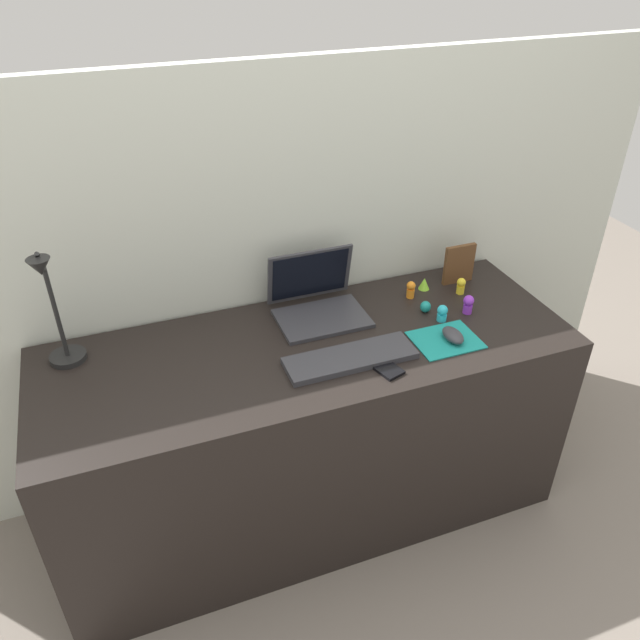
{
  "coord_description": "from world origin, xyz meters",
  "views": [
    {
      "loc": [
        -0.54,
        -1.52,
        1.9
      ],
      "look_at": [
        0.04,
        0.0,
        0.83
      ],
      "focal_mm": 35.01,
      "sensor_mm": 36.0,
      "label": 1
    }
  ],
  "objects_px": {
    "keyboard": "(350,358)",
    "toy_figurine_orange": "(411,289)",
    "cell_phone": "(383,366)",
    "toy_figurine_purple": "(468,304)",
    "toy_figurine_cyan": "(442,313)",
    "toy_figurine_lime": "(424,283)",
    "toy_figurine_yellow": "(461,285)",
    "laptop": "(317,299)",
    "mouse": "(453,335)",
    "desk_lamp": "(55,314)",
    "picture_frame": "(459,264)",
    "toy_figurine_teal": "(425,307)"
  },
  "relations": [
    {
      "from": "keyboard",
      "to": "toy_figurine_teal",
      "type": "bearing_deg",
      "value": 25.49
    },
    {
      "from": "toy_figurine_cyan",
      "to": "mouse",
      "type": "bearing_deg",
      "value": -103.09
    },
    {
      "from": "toy_figurine_yellow",
      "to": "toy_figurine_lime",
      "type": "height_order",
      "value": "toy_figurine_yellow"
    },
    {
      "from": "cell_phone",
      "to": "toy_figurine_lime",
      "type": "xyz_separation_m",
      "value": [
        0.34,
        0.38,
        0.02
      ]
    },
    {
      "from": "toy_figurine_cyan",
      "to": "toy_figurine_lime",
      "type": "bearing_deg",
      "value": 77.62
    },
    {
      "from": "laptop",
      "to": "desk_lamp",
      "type": "height_order",
      "value": "desk_lamp"
    },
    {
      "from": "keyboard",
      "to": "toy_figurine_orange",
      "type": "distance_m",
      "value": 0.44
    },
    {
      "from": "toy_figurine_teal",
      "to": "toy_figurine_orange",
      "type": "relative_size",
      "value": 0.64
    },
    {
      "from": "cell_phone",
      "to": "toy_figurine_yellow",
      "type": "bearing_deg",
      "value": 16.84
    },
    {
      "from": "mouse",
      "to": "toy_figurine_teal",
      "type": "distance_m",
      "value": 0.18
    },
    {
      "from": "desk_lamp",
      "to": "toy_figurine_lime",
      "type": "xyz_separation_m",
      "value": [
        1.24,
        0.03,
        -0.17
      ]
    },
    {
      "from": "cell_phone",
      "to": "toy_figurine_purple",
      "type": "distance_m",
      "value": 0.44
    },
    {
      "from": "toy_figurine_teal",
      "to": "toy_figurine_lime",
      "type": "xyz_separation_m",
      "value": [
        0.07,
        0.14,
        0.0
      ]
    },
    {
      "from": "cell_phone",
      "to": "toy_figurine_lime",
      "type": "height_order",
      "value": "toy_figurine_lime"
    },
    {
      "from": "mouse",
      "to": "toy_figurine_orange",
      "type": "bearing_deg",
      "value": 90.3
    },
    {
      "from": "cell_phone",
      "to": "toy_figurine_teal",
      "type": "relative_size",
      "value": 3.13
    },
    {
      "from": "laptop",
      "to": "toy_figurine_teal",
      "type": "bearing_deg",
      "value": -20.38
    },
    {
      "from": "cell_phone",
      "to": "toy_figurine_cyan",
      "type": "relative_size",
      "value": 2.18
    },
    {
      "from": "toy_figurine_teal",
      "to": "toy_figurine_lime",
      "type": "height_order",
      "value": "toy_figurine_lime"
    },
    {
      "from": "keyboard",
      "to": "picture_frame",
      "type": "xyz_separation_m",
      "value": [
        0.56,
        0.31,
        0.06
      ]
    },
    {
      "from": "laptop",
      "to": "picture_frame",
      "type": "xyz_separation_m",
      "value": [
        0.56,
        0.01,
        0.02
      ]
    },
    {
      "from": "toy_figurine_lime",
      "to": "keyboard",
      "type": "bearing_deg",
      "value": -143.89
    },
    {
      "from": "keyboard",
      "to": "toy_figurine_cyan",
      "type": "relative_size",
      "value": 6.98
    },
    {
      "from": "toy_figurine_teal",
      "to": "picture_frame",
      "type": "bearing_deg",
      "value": 34.03
    },
    {
      "from": "toy_figurine_purple",
      "to": "toy_figurine_lime",
      "type": "height_order",
      "value": "toy_figurine_purple"
    },
    {
      "from": "toy_figurine_orange",
      "to": "mouse",
      "type": "bearing_deg",
      "value": -89.7
    },
    {
      "from": "toy_figurine_purple",
      "to": "toy_figurine_orange",
      "type": "xyz_separation_m",
      "value": [
        -0.14,
        0.16,
        -0.0
      ]
    },
    {
      "from": "cell_phone",
      "to": "laptop",
      "type": "bearing_deg",
      "value": 85.49
    },
    {
      "from": "toy_figurine_orange",
      "to": "toy_figurine_cyan",
      "type": "distance_m",
      "value": 0.18
    },
    {
      "from": "toy_figurine_orange",
      "to": "toy_figurine_teal",
      "type": "bearing_deg",
      "value": -88.32
    },
    {
      "from": "toy_figurine_cyan",
      "to": "toy_figurine_purple",
      "type": "bearing_deg",
      "value": 5.89
    },
    {
      "from": "laptop",
      "to": "mouse",
      "type": "xyz_separation_m",
      "value": [
        0.35,
        -0.32,
        -0.03
      ]
    },
    {
      "from": "mouse",
      "to": "toy_figurine_purple",
      "type": "xyz_separation_m",
      "value": [
        0.13,
        0.13,
        0.02
      ]
    },
    {
      "from": "toy_figurine_teal",
      "to": "toy_figurine_cyan",
      "type": "relative_size",
      "value": 0.7
    },
    {
      "from": "keyboard",
      "to": "picture_frame",
      "type": "distance_m",
      "value": 0.65
    },
    {
      "from": "mouse",
      "to": "picture_frame",
      "type": "xyz_separation_m",
      "value": [
        0.21,
        0.33,
        0.05
      ]
    },
    {
      "from": "desk_lamp",
      "to": "toy_figurine_teal",
      "type": "distance_m",
      "value": 1.18
    },
    {
      "from": "desk_lamp",
      "to": "picture_frame",
      "type": "relative_size",
      "value": 2.68
    },
    {
      "from": "cell_phone",
      "to": "toy_figurine_lime",
      "type": "relative_size",
      "value": 2.87
    },
    {
      "from": "toy_figurine_lime",
      "to": "toy_figurine_yellow",
      "type": "bearing_deg",
      "value": -34.3
    },
    {
      "from": "toy_figurine_cyan",
      "to": "picture_frame",
      "type": "bearing_deg",
      "value": 48.54
    },
    {
      "from": "keyboard",
      "to": "toy_figurine_orange",
      "type": "relative_size",
      "value": 6.47
    },
    {
      "from": "toy_figurine_yellow",
      "to": "mouse",
      "type": "bearing_deg",
      "value": -125.78
    },
    {
      "from": "cell_phone",
      "to": "toy_figurine_yellow",
      "type": "distance_m",
      "value": 0.54
    },
    {
      "from": "cell_phone",
      "to": "desk_lamp",
      "type": "bearing_deg",
      "value": 141.9
    },
    {
      "from": "laptop",
      "to": "toy_figurine_orange",
      "type": "distance_m",
      "value": 0.35
    },
    {
      "from": "toy_figurine_orange",
      "to": "toy_figurine_yellow",
      "type": "bearing_deg",
      "value": -11.83
    },
    {
      "from": "mouse",
      "to": "cell_phone",
      "type": "xyz_separation_m",
      "value": [
        -0.27,
        -0.05,
        -0.02
      ]
    },
    {
      "from": "cell_phone",
      "to": "toy_figurine_yellow",
      "type": "xyz_separation_m",
      "value": [
        0.45,
        0.3,
        0.03
      ]
    },
    {
      "from": "picture_frame",
      "to": "toy_figurine_teal",
      "type": "distance_m",
      "value": 0.26
    }
  ]
}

